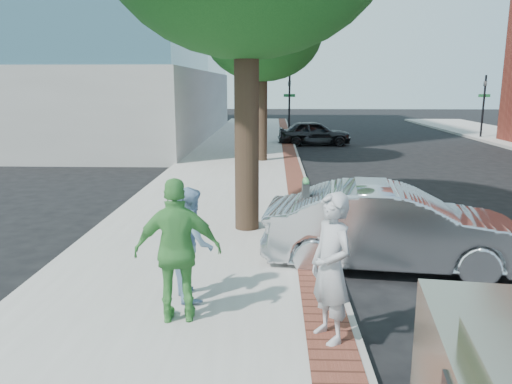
{
  "coord_description": "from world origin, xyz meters",
  "views": [
    {
      "loc": [
        -0.02,
        -8.69,
        3.25
      ],
      "look_at": [
        -0.36,
        0.79,
        1.2
      ],
      "focal_mm": 35.0,
      "sensor_mm": 36.0,
      "label": 1
    }
  ],
  "objects_px": {
    "person_officer": "(191,243)",
    "bg_car": "(314,133)",
    "parking_meter": "(305,201)",
    "person_gray": "(331,268)",
    "sedan_silver": "(393,227)",
    "person_green": "(178,251)"
  },
  "relations": [
    {
      "from": "person_gray",
      "to": "bg_car",
      "type": "relative_size",
      "value": 0.47
    },
    {
      "from": "parking_meter",
      "to": "sedan_silver",
      "type": "height_order",
      "value": "parking_meter"
    },
    {
      "from": "parking_meter",
      "to": "bg_car",
      "type": "height_order",
      "value": "parking_meter"
    },
    {
      "from": "bg_car",
      "to": "person_green",
      "type": "bearing_deg",
      "value": 167.15
    },
    {
      "from": "bg_car",
      "to": "person_gray",
      "type": "bearing_deg",
      "value": 172.43
    },
    {
      "from": "person_officer",
      "to": "bg_car",
      "type": "xyz_separation_m",
      "value": [
        3.41,
        20.36,
        -0.31
      ]
    },
    {
      "from": "person_officer",
      "to": "bg_car",
      "type": "bearing_deg",
      "value": -28.9
    },
    {
      "from": "person_officer",
      "to": "bg_car",
      "type": "height_order",
      "value": "person_officer"
    },
    {
      "from": "parking_meter",
      "to": "person_gray",
      "type": "xyz_separation_m",
      "value": [
        0.13,
        -3.0,
        -0.12
      ]
    },
    {
      "from": "person_gray",
      "to": "parking_meter",
      "type": "bearing_deg",
      "value": 155.43
    },
    {
      "from": "person_green",
      "to": "bg_car",
      "type": "xyz_separation_m",
      "value": [
        3.45,
        21.14,
        -0.45
      ]
    },
    {
      "from": "person_officer",
      "to": "bg_car",
      "type": "relative_size",
      "value": 0.42
    },
    {
      "from": "person_gray",
      "to": "sedan_silver",
      "type": "xyz_separation_m",
      "value": [
        1.44,
        2.92,
        -0.33
      ]
    },
    {
      "from": "person_officer",
      "to": "sedan_silver",
      "type": "xyz_separation_m",
      "value": [
        3.35,
        1.69,
        -0.22
      ]
    },
    {
      "from": "bg_car",
      "to": "person_officer",
      "type": "bearing_deg",
      "value": 166.89
    },
    {
      "from": "parking_meter",
      "to": "sedan_silver",
      "type": "bearing_deg",
      "value": -2.7
    },
    {
      "from": "person_officer",
      "to": "sedan_silver",
      "type": "bearing_deg",
      "value": -82.67
    },
    {
      "from": "person_officer",
      "to": "sedan_silver",
      "type": "relative_size",
      "value": 0.36
    },
    {
      "from": "sedan_silver",
      "to": "bg_car",
      "type": "xyz_separation_m",
      "value": [
        0.06,
        18.68,
        -0.08
      ]
    },
    {
      "from": "person_green",
      "to": "sedan_silver",
      "type": "xyz_separation_m",
      "value": [
        3.39,
        2.47,
        -0.36
      ]
    },
    {
      "from": "parking_meter",
      "to": "person_officer",
      "type": "xyz_separation_m",
      "value": [
        -1.79,
        -1.76,
        -0.23
      ]
    },
    {
      "from": "person_officer",
      "to": "person_green",
      "type": "height_order",
      "value": "person_green"
    }
  ]
}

